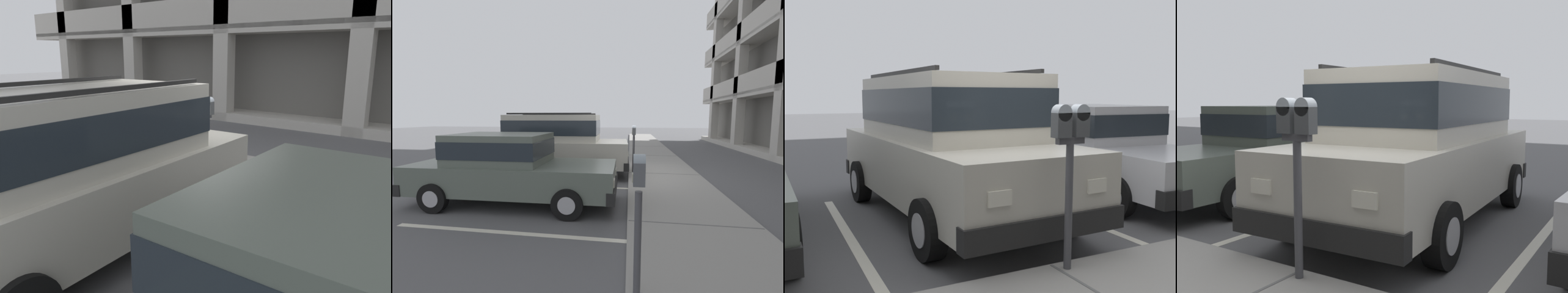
# 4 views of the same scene
# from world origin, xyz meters

# --- Properties ---
(ground_plane) EXTENTS (80.00, 80.00, 0.10)m
(ground_plane) POSITION_xyz_m (0.00, 0.00, -0.05)
(ground_plane) COLOR #565659
(parking_stall_lines) EXTENTS (12.22, 4.80, 0.01)m
(parking_stall_lines) POSITION_xyz_m (1.51, -1.40, 0.00)
(parking_stall_lines) COLOR silver
(parking_stall_lines) RESTS_ON ground_plane
(silver_suv) EXTENTS (2.15, 4.85, 2.03)m
(silver_suv) POSITION_xyz_m (0.06, -2.23, 1.09)
(silver_suv) COLOR beige
(silver_suv) RESTS_ON ground_plane
(dark_hatchback) EXTENTS (1.91, 4.51, 1.54)m
(dark_hatchback) POSITION_xyz_m (3.06, -2.39, 0.82)
(dark_hatchback) COLOR #5B665B
(dark_hatchback) RESTS_ON ground_plane
(parking_meter_near) EXTENTS (0.35, 0.12, 1.52)m
(parking_meter_near) POSITION_xyz_m (-0.09, 0.35, 1.25)
(parking_meter_near) COLOR #47474C
(parking_meter_near) RESTS_ON sidewalk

